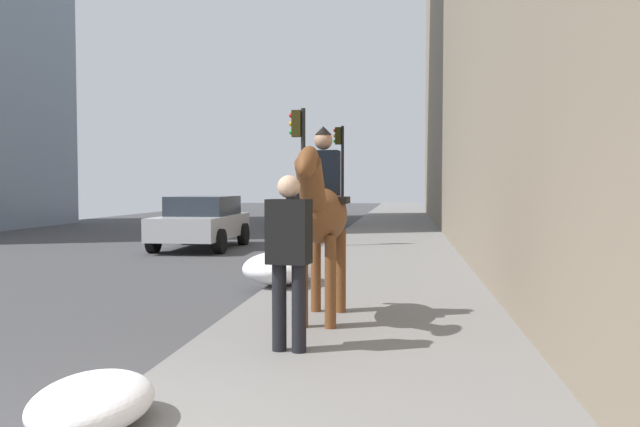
# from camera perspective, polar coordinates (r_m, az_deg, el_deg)

# --- Properties ---
(mounted_horse_near) EXTENTS (2.15, 0.61, 2.31)m
(mounted_horse_near) POSITION_cam_1_polar(r_m,az_deg,el_deg) (7.30, 0.15, 0.12)
(mounted_horse_near) COLOR brown
(mounted_horse_near) RESTS_ON sidewalk_slab
(pedestrian_greeting) EXTENTS (0.31, 0.43, 1.70)m
(pedestrian_greeting) POSITION_cam_1_polar(r_m,az_deg,el_deg) (5.96, -2.87, -3.43)
(pedestrian_greeting) COLOR black
(pedestrian_greeting) RESTS_ON sidewalk_slab
(car_near_lane) EXTENTS (4.17, 2.18, 1.44)m
(car_near_lane) POSITION_cam_1_polar(r_m,az_deg,el_deg) (33.36, -1.14, 0.86)
(car_near_lane) COLOR navy
(car_near_lane) RESTS_ON ground
(car_mid_lane) EXTENTS (4.51, 1.98, 1.44)m
(car_mid_lane) POSITION_cam_1_polar(r_m,az_deg,el_deg) (26.37, -0.97, 0.40)
(car_mid_lane) COLOR black
(car_mid_lane) RESTS_ON ground
(car_far_lane) EXTENTS (3.94, 2.01, 1.44)m
(car_far_lane) POSITION_cam_1_polar(r_m,az_deg,el_deg) (17.37, -10.80, -0.68)
(car_far_lane) COLOR #B7BABF
(car_far_lane) RESTS_ON ground
(traffic_light_near_curb) EXTENTS (0.20, 0.44, 3.77)m
(traffic_light_near_curb) POSITION_cam_1_polar(r_m,az_deg,el_deg) (16.48, -1.86, 5.35)
(traffic_light_near_curb) COLOR black
(traffic_light_near_curb) RESTS_ON ground
(traffic_light_far_curb) EXTENTS (0.20, 0.44, 4.19)m
(traffic_light_far_curb) POSITION_cam_1_polar(r_m,az_deg,el_deg) (25.53, 1.89, 4.91)
(traffic_light_far_curb) COLOR black
(traffic_light_far_curb) RESTS_ON ground
(snow_pile_near) EXTENTS (0.99, 0.76, 0.34)m
(snow_pile_near) POSITION_cam_1_polar(r_m,az_deg,el_deg) (4.52, -20.18, -15.97)
(snow_pile_near) COLOR white
(snow_pile_near) RESTS_ON sidewalk_slab
(snow_pile_far) EXTENTS (1.52, 1.17, 0.53)m
(snow_pile_far) POSITION_cam_1_polar(r_m,az_deg,el_deg) (10.18, -3.79, -5.00)
(snow_pile_far) COLOR white
(snow_pile_far) RESTS_ON sidewalk_slab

